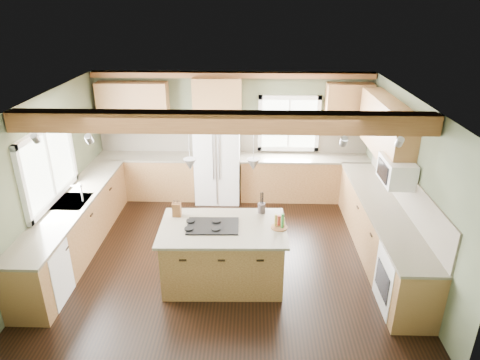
{
  "coord_description": "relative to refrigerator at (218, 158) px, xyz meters",
  "views": [
    {
      "loc": [
        0.41,
        -6.05,
        3.99
      ],
      "look_at": [
        0.21,
        0.3,
        1.22
      ],
      "focal_mm": 32.0,
      "sensor_mm": 36.0,
      "label": 1
    }
  ],
  "objects": [
    {
      "name": "upper_cab_over_fridge",
      "position": [
        -0.0,
        0.21,
        1.25
      ],
      "size": [
        0.96,
        0.35,
        0.7
      ],
      "primitive_type": "cube",
      "color": "brown",
      "rests_on": "wall_back"
    },
    {
      "name": "upper_cab_right",
      "position": [
        2.92,
        -1.22,
        1.05
      ],
      "size": [
        0.35,
        2.2,
        0.9
      ],
      "primitive_type": "cube",
      "color": "brown",
      "rests_on": "wall_right"
    },
    {
      "name": "oven",
      "position": [
        2.79,
        -3.37,
        -0.47
      ],
      "size": [
        0.6,
        0.72,
        0.84
      ],
      "primitive_type": "cube",
      "color": "white",
      "rests_on": "floor"
    },
    {
      "name": "island",
      "position": [
        0.3,
        -2.82,
        -0.46
      ],
      "size": [
        1.73,
        1.09,
        0.88
      ],
      "primitive_type": "cube",
      "rotation": [
        0.0,
        0.0,
        0.03
      ],
      "color": "brown",
      "rests_on": "floor"
    },
    {
      "name": "wall_left",
      "position": [
        -2.5,
        -2.12,
        0.4
      ],
      "size": [
        0.0,
        5.0,
        5.0
      ],
      "primitive_type": "plane",
      "rotation": [
        1.57,
        0.0,
        1.57
      ],
      "color": "#434C36",
      "rests_on": "ground"
    },
    {
      "name": "base_cab_back_right",
      "position": [
        1.79,
        0.08,
        -0.46
      ],
      "size": [
        2.62,
        0.6,
        0.88
      ],
      "primitive_type": "cube",
      "color": "brown",
      "rests_on": "floor"
    },
    {
      "name": "faucet",
      "position": [
        -2.02,
        -2.07,
        0.15
      ],
      "size": [
        0.02,
        0.02,
        0.28
      ],
      "primitive_type": "cylinder",
      "color": "#B2B2B7",
      "rests_on": "sink"
    },
    {
      "name": "counter_back_left",
      "position": [
        -1.49,
        0.08,
        0.0
      ],
      "size": [
        2.06,
        0.64,
        0.04
      ],
      "primitive_type": "cube",
      "color": "#4F483A",
      "rests_on": "base_cab_back_left"
    },
    {
      "name": "wall_right",
      "position": [
        3.1,
        -2.12,
        0.4
      ],
      "size": [
        0.0,
        5.0,
        5.0
      ],
      "primitive_type": "plane",
      "rotation": [
        1.57,
        0.0,
        -1.57
      ],
      "color": "#434C36",
      "rests_on": "ground"
    },
    {
      "name": "utensil_crock",
      "position": [
        0.86,
        -2.37,
        0.1
      ],
      "size": [
        0.13,
        0.13,
        0.15
      ],
      "primitive_type": "cylinder",
      "rotation": [
        0.0,
        0.0,
        0.16
      ],
      "color": "#413B34",
      "rests_on": "island_top"
    },
    {
      "name": "soffit_trim",
      "position": [
        0.3,
        0.28,
        1.64
      ],
      "size": [
        5.55,
        0.2,
        0.1
      ],
      "primitive_type": "cube",
      "color": "brown",
      "rests_on": "ceiling"
    },
    {
      "name": "upper_cab_back_corner",
      "position": [
        2.6,
        0.21,
        1.05
      ],
      "size": [
        0.9,
        0.35,
        0.9
      ],
      "primitive_type": "cube",
      "color": "brown",
      "rests_on": "wall_back"
    },
    {
      "name": "microwave",
      "position": [
        2.88,
        -2.17,
        0.65
      ],
      "size": [
        0.4,
        0.7,
        0.38
      ],
      "primitive_type": "cube",
      "color": "white",
      "rests_on": "wall_right"
    },
    {
      "name": "window_left",
      "position": [
        -2.48,
        -2.07,
        0.65
      ],
      "size": [
        0.04,
        1.6,
        1.05
      ],
      "primitive_type": "cube",
      "color": "white",
      "rests_on": "wall_left"
    },
    {
      "name": "counter_left",
      "position": [
        -2.2,
        -2.07,
        0.0
      ],
      "size": [
        0.64,
        3.74,
        0.04
      ],
      "primitive_type": "cube",
      "color": "#4F483A",
      "rests_on": "base_cab_left"
    },
    {
      "name": "island_top",
      "position": [
        0.3,
        -2.82,
        0.0
      ],
      "size": [
        1.85,
        1.2,
        0.04
      ],
      "primitive_type": "cube",
      "rotation": [
        0.0,
        0.0,
        0.03
      ],
      "color": "#4F483A",
      "rests_on": "island"
    },
    {
      "name": "floor",
      "position": [
        0.3,
        -2.12,
        -0.9
      ],
      "size": [
        5.6,
        5.6,
        0.0
      ],
      "primitive_type": "plane",
      "color": "black",
      "rests_on": "ground"
    },
    {
      "name": "base_cab_back_left",
      "position": [
        -1.49,
        0.08,
        -0.46
      ],
      "size": [
        2.02,
        0.6,
        0.88
      ],
      "primitive_type": "cube",
      "color": "brown",
      "rests_on": "floor"
    },
    {
      "name": "ceiling",
      "position": [
        0.3,
        -2.12,
        1.7
      ],
      "size": [
        5.6,
        5.6,
        0.0
      ],
      "primitive_type": "plane",
      "rotation": [
        3.14,
        0.0,
        0.0
      ],
      "color": "silver",
      "rests_on": "wall_back"
    },
    {
      "name": "bottle_tray",
      "position": [
        1.1,
        -2.83,
        0.13
      ],
      "size": [
        0.29,
        0.29,
        0.22
      ],
      "primitive_type": null,
      "rotation": [
        0.0,
        0.0,
        0.22
      ],
      "color": "brown",
      "rests_on": "island_top"
    },
    {
      "name": "refrigerator",
      "position": [
        0.0,
        0.0,
        0.0
      ],
      "size": [
        0.9,
        0.74,
        1.8
      ],
      "primitive_type": "cube",
      "color": "white",
      "rests_on": "floor"
    },
    {
      "name": "base_cab_right",
      "position": [
        2.8,
        -2.07,
        -0.46
      ],
      "size": [
        0.6,
        3.7,
        0.88
      ],
      "primitive_type": "cube",
      "color": "brown",
      "rests_on": "floor"
    },
    {
      "name": "counter_right",
      "position": [
        2.8,
        -2.07,
        0.0
      ],
      "size": [
        0.64,
        3.74,
        0.04
      ],
      "primitive_type": "cube",
      "color": "#4F483A",
      "rests_on": "base_cab_right"
    },
    {
      "name": "counter_back_right",
      "position": [
        1.79,
        0.08,
        0.0
      ],
      "size": [
        2.66,
        0.64,
        0.04
      ],
      "primitive_type": "cube",
      "color": "#4F483A",
      "rests_on": "base_cab_back_right"
    },
    {
      "name": "upper_cab_back_left",
      "position": [
        -1.69,
        0.21,
        1.05
      ],
      "size": [
        1.4,
        0.35,
        0.9
      ],
      "primitive_type": "cube",
      "color": "brown",
      "rests_on": "wall_back"
    },
    {
      "name": "pendant_left",
      "position": [
        -0.13,
        -2.83,
        0.98
      ],
      "size": [
        0.18,
        0.18,
        0.16
      ],
      "primitive_type": "cone",
      "rotation": [
        3.14,
        0.0,
        0.0
      ],
      "color": "#B2B2B7",
      "rests_on": "ceiling"
    },
    {
      "name": "cooktop",
      "position": [
        0.15,
        -2.82,
        0.03
      ],
      "size": [
        0.75,
        0.51,
        0.02
      ],
      "primitive_type": "cube",
      "rotation": [
        0.0,
        0.0,
        0.03
      ],
      "color": "black",
      "rests_on": "island_top"
    },
    {
      "name": "wall_back",
      "position": [
        0.3,
        0.38,
        0.4
      ],
      "size": [
        5.6,
        0.0,
        5.6
      ],
      "primitive_type": "plane",
      "rotation": [
        1.57,
        0.0,
        0.0
      ],
      "color": "#434C36",
      "rests_on": "ground"
    },
    {
      "name": "backsplash_back",
      "position": [
        0.3,
        0.36,
        0.31
      ],
      "size": [
        5.58,
        0.03,
        0.58
      ],
      "primitive_type": "cube",
      "color": "brown",
      "rests_on": "wall_back"
    },
    {
      "name": "knife_block",
      "position": [
        -0.41,
        -2.52,
        0.13
      ],
      "size": [
        0.13,
        0.1,
        0.21
      ],
      "primitive_type": "cube",
      "rotation": [
        0.0,
        0.0,
        -0.01
      ],
      "color": "brown",
      "rests_on": "island_top"
    },
    {
      "name": "pendant_right",
      "position": [
        0.72,
        -2.81,
        0.98
      ],
      "size": [
        0.18,
        0.18,
        0.16
      ],
      "primitive_type": "cone",
      "rotation": [
        3.14,
        0.0,
        0.0
      ],
      "color": "#B2B2B7",
      "rests_on": "ceiling"
    },
    {
      "name": "backsplash_right",
      "position": [
        3.08,
        -2.07,
        0.31
      ],
      "size": [
        0.03,
        3.7,
        0.58
      ],
      "primitive_type": "cube",
      "color": "brown",
      "rests_on": "wall_right"
    },
    {
      "name": "sink",
      "position": [
        -2.2,
        -2.07,
        0.01
      ],
      "size": [
        0.5,
        0.65,
        0.03
      ],
      "primitive_type": "cube",
      "color": "#262628",
      "rests_on": "counter_left"
    },
    {
      "name": "ceiling_beam",
      "position": [
        0.3,
        -2.82,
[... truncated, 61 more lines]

